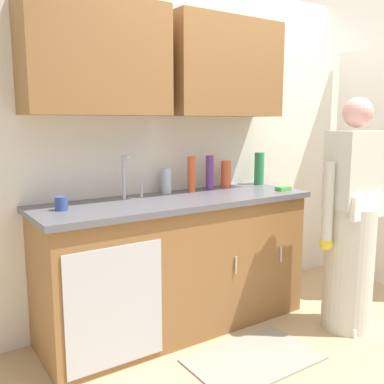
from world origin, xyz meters
name	(u,v)px	position (x,y,z in m)	size (l,w,h in m)	color
ground_plane	(303,345)	(0.00, 0.00, 0.00)	(9.00, 9.00, 0.00)	tan
kitchen_wall_with_uppers	(201,120)	(-0.14, 0.99, 1.48)	(4.80, 0.44, 2.70)	silver
counter_cabinet	(176,266)	(-0.55, 0.70, 0.45)	(1.90, 0.62, 0.90)	brown
countertop	(176,201)	(-0.55, 0.70, 0.92)	(1.96, 0.66, 0.04)	#595960
sink	(139,204)	(-0.83, 0.71, 0.93)	(0.50, 0.36, 0.35)	#B7BABF
person_at_sink	(351,233)	(0.46, 0.02, 0.69)	(0.55, 0.34, 1.62)	white
floor_mat	(254,359)	(-0.39, 0.05, 0.01)	(0.80, 0.50, 0.01)	gray
bottle_water_short	(226,174)	(0.03, 0.89, 1.05)	(0.08, 0.08, 0.21)	#E05933
bottle_water_tall	(259,168)	(0.37, 0.88, 1.07)	(0.08, 0.08, 0.27)	#2D8C4C
bottle_soap	(191,174)	(-0.31, 0.87, 1.07)	(0.06, 0.06, 0.27)	#E05933
bottle_cleaner_spray	(210,173)	(-0.13, 0.88, 1.07)	(0.06, 0.06, 0.26)	#66388C
bottle_dish_liquid	(166,181)	(-0.50, 0.92, 1.03)	(0.07, 0.07, 0.18)	silver
cup_by_sink	(61,203)	(-1.34, 0.72, 0.98)	(0.08, 0.08, 0.08)	#33478C
sponge	(283,188)	(0.31, 0.53, 0.96)	(0.11, 0.07, 0.03)	#4CBF4C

